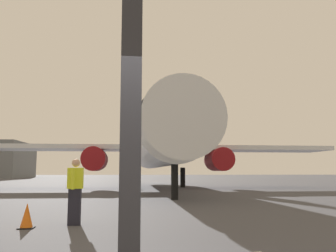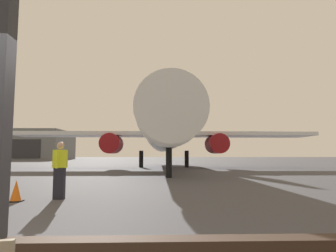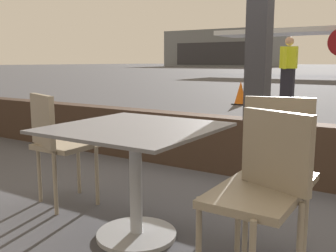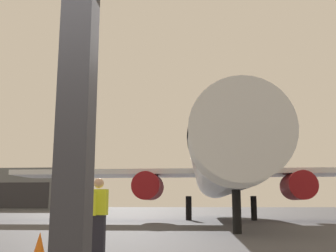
# 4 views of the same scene
# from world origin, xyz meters

# --- Properties ---
(ground_plane) EXTENTS (220.00, 220.00, 0.00)m
(ground_plane) POSITION_xyz_m (0.00, 40.00, 0.00)
(ground_plane) COLOR #424247
(window_frame) EXTENTS (9.04, 0.24, 3.87)m
(window_frame) POSITION_xyz_m (0.00, 0.00, 1.41)
(window_frame) COLOR #38281E
(window_frame) RESTS_ON ground
(airplane) EXTENTS (30.05, 29.44, 10.64)m
(airplane) POSITION_xyz_m (2.18, 25.70, 3.68)
(airplane) COLOR silver
(airplane) RESTS_ON ground
(ground_crew_worker) EXTENTS (0.40, 0.57, 1.74)m
(ground_crew_worker) POSITION_xyz_m (-1.48, 6.43, 0.90)
(ground_crew_worker) COLOR black
(ground_crew_worker) RESTS_ON ground
(traffic_cone) EXTENTS (0.36, 0.36, 0.62)m
(traffic_cone) POSITION_xyz_m (-2.57, 6.00, 0.29)
(traffic_cone) COLOR orange
(traffic_cone) RESTS_ON ground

